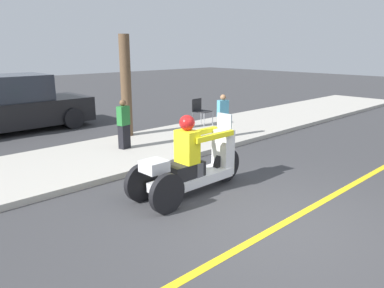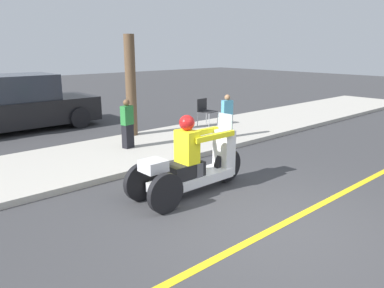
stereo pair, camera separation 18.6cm
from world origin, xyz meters
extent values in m
plane|color=#38383A|center=(0.00, 0.00, 0.00)|extent=(60.00, 60.00, 0.00)
cube|color=gold|center=(0.03, 0.00, 0.00)|extent=(24.00, 0.12, 0.01)
cube|color=#B2ADA3|center=(0.00, 4.60, 0.06)|extent=(28.00, 2.80, 0.12)
cylinder|color=black|center=(0.92, 1.75, 0.31)|extent=(0.63, 0.10, 0.63)
cylinder|color=black|center=(-0.79, 1.43, 0.31)|extent=(0.63, 0.10, 0.63)
cylinder|color=black|center=(-0.79, 2.08, 0.31)|extent=(0.63, 0.10, 0.63)
cube|color=silver|center=(0.03, 1.75, 0.25)|extent=(1.62, 0.45, 0.16)
cube|color=black|center=(-0.13, 1.75, 0.46)|extent=(0.65, 0.36, 0.25)
cube|color=silver|center=(0.82, 1.75, 0.59)|extent=(0.24, 0.36, 0.83)
cube|color=silver|center=(0.84, 1.75, 1.15)|extent=(0.03, 0.32, 0.30)
cube|color=silver|center=(-0.78, 1.75, 0.67)|extent=(0.36, 0.36, 0.18)
cube|color=yellow|center=(-0.08, 1.75, 0.86)|extent=(0.26, 0.38, 0.55)
sphere|color=red|center=(-0.08, 1.75, 1.26)|extent=(0.26, 0.26, 0.26)
cube|color=#515156|center=(0.05, 1.63, 0.46)|extent=(0.14, 0.14, 0.25)
cube|color=#515156|center=(0.05, 1.87, 0.46)|extent=(0.14, 0.14, 0.25)
cube|color=yellow|center=(0.37, 1.55, 0.99)|extent=(0.90, 0.09, 0.09)
cube|color=yellow|center=(0.37, 1.95, 0.99)|extent=(0.90, 0.09, 0.09)
cube|color=black|center=(0.61, 4.69, 0.40)|extent=(0.28, 0.22, 0.56)
cube|color=#267233|center=(0.61, 4.69, 0.91)|extent=(0.31, 0.22, 0.45)
sphere|color=brown|center=(0.61, 4.69, 1.21)|extent=(0.15, 0.15, 0.15)
cube|color=gray|center=(3.13, 3.84, 0.40)|extent=(0.28, 0.23, 0.55)
cube|color=#4C99B7|center=(3.13, 3.84, 0.89)|extent=(0.31, 0.24, 0.44)
sphere|color=#9E704C|center=(3.13, 3.84, 1.19)|extent=(0.15, 0.15, 0.15)
cylinder|color=#A5A8AD|center=(3.60, 4.99, 0.34)|extent=(0.02, 0.02, 0.44)
cylinder|color=#A5A8AD|center=(4.03, 5.05, 0.34)|extent=(0.02, 0.02, 0.44)
cylinder|color=#A5A8AD|center=(3.53, 5.42, 0.34)|extent=(0.02, 0.02, 0.44)
cylinder|color=#A5A8AD|center=(3.97, 5.49, 0.34)|extent=(0.02, 0.02, 0.44)
cube|color=#232326|center=(3.78, 5.24, 0.57)|extent=(0.50, 0.50, 0.02)
cube|color=#232326|center=(3.75, 5.45, 0.75)|extent=(0.44, 0.09, 0.38)
cube|color=black|center=(-0.42, 9.04, 0.55)|extent=(4.43, 1.83, 0.74)
cube|color=#2D333D|center=(-0.64, 9.04, 1.29)|extent=(2.44, 1.65, 0.75)
cylinder|color=black|center=(1.02, 8.12, 0.32)|extent=(0.64, 0.22, 0.64)
cylinder|color=black|center=(1.02, 9.95, 0.32)|extent=(0.64, 0.22, 0.64)
cylinder|color=brown|center=(1.43, 5.77, 1.45)|extent=(0.28, 0.28, 2.67)
camera|label=1|loc=(-4.16, -2.66, 2.46)|focal=35.00mm
camera|label=2|loc=(-4.02, -2.78, 2.46)|focal=35.00mm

